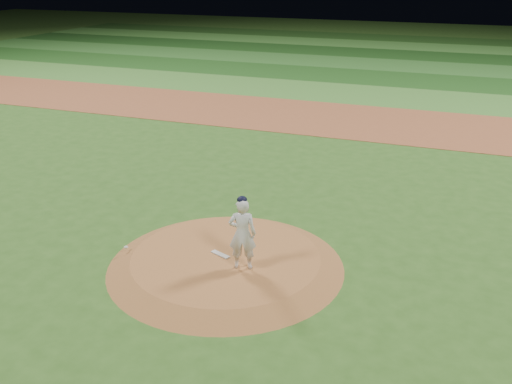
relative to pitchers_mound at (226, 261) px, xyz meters
name	(u,v)px	position (x,y,z in m)	size (l,w,h in m)	color
ground	(226,266)	(0.00, 0.00, -0.12)	(120.00, 120.00, 0.00)	#2D581C
infield_dirt_band	(350,120)	(0.00, 14.00, -0.12)	(70.00, 6.00, 0.02)	brown
outfield_stripe_0	(371,95)	(0.00, 19.50, -0.12)	(70.00, 5.00, 0.02)	#3C782B
outfield_stripe_1	(386,78)	(0.00, 24.50, -0.12)	(70.00, 5.00, 0.02)	#1B4A17
outfield_stripe_2	(397,65)	(0.00, 29.50, -0.12)	(70.00, 5.00, 0.02)	#2D6926
outfield_stripe_3	(406,55)	(0.00, 34.50, -0.12)	(70.00, 5.00, 0.02)	#184215
outfield_stripe_4	(413,46)	(0.00, 39.50, -0.12)	(70.00, 5.00, 0.02)	#3A7B2C
outfield_stripe_5	(419,39)	(0.00, 44.50, -0.12)	(70.00, 5.00, 0.02)	#1E4817
pitchers_mound	(226,261)	(0.00, 0.00, 0.00)	(5.50, 5.50, 0.25)	#9C5F30
pitching_rubber	(220,254)	(-0.14, 0.01, 0.14)	(0.52, 0.13, 0.03)	silver
rosin_bag	(126,247)	(-2.39, -0.48, 0.15)	(0.11, 0.11, 0.06)	beige
pitcher_on_mound	(242,233)	(0.56, -0.35, 0.97)	(0.70, 0.55, 1.72)	silver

